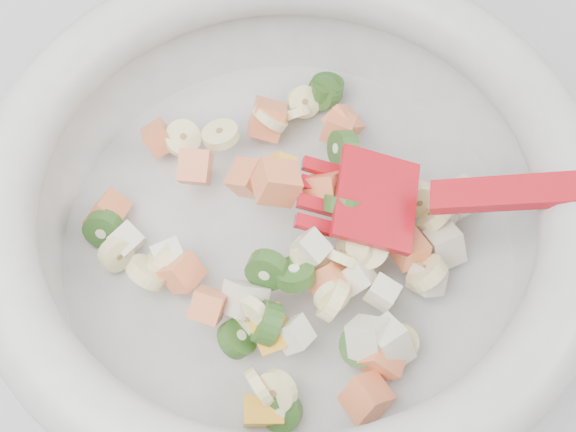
{
  "coord_description": "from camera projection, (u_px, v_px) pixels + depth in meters",
  "views": [
    {
      "loc": [
        -0.01,
        1.13,
        1.39
      ],
      "look_at": [
        -0.01,
        1.39,
        0.95
      ],
      "focal_mm": 50.0,
      "sensor_mm": 36.0,
      "label": 1
    }
  ],
  "objects": [
    {
      "name": "mixing_bowl",
      "position": [
        289.0,
        208.0,
        0.5
      ],
      "size": [
        0.48,
        0.39,
        0.14
      ],
      "color": "silver",
      "rests_on": "counter"
    },
    {
      "name": "counter",
      "position": [
        295.0,
        379.0,
        0.97
      ],
      "size": [
        2.0,
        0.6,
        0.9
      ],
      "primitive_type": "cube",
      "color": "#A7A7AD",
      "rests_on": "ground"
    }
  ]
}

